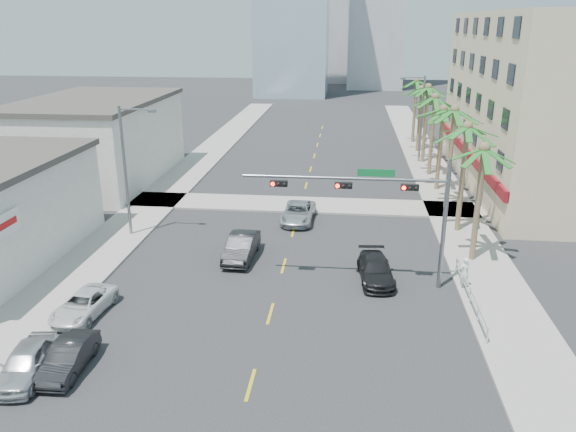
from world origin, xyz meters
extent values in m
plane|color=#262628|center=(0.00, 0.00, 0.00)|extent=(260.00, 260.00, 0.00)
cube|color=gray|center=(12.00, 20.00, 0.07)|extent=(4.00, 120.00, 0.15)
cube|color=gray|center=(-12.00, 20.00, 0.07)|extent=(4.00, 120.00, 0.15)
cube|color=gray|center=(0.00, 22.00, 0.07)|extent=(80.00, 4.00, 0.15)
cube|color=beige|center=(22.00, 30.00, 7.50)|extent=(15.00, 28.00, 15.00)
cube|color=maroon|center=(14.40, 30.00, 3.00)|extent=(0.30, 28.00, 0.80)
cube|color=beige|center=(-19.50, 28.00, 3.60)|extent=(11.00, 18.00, 7.20)
cylinder|color=slate|center=(9.00, 8.00, 3.60)|extent=(0.24, 0.24, 7.20)
cylinder|color=slate|center=(3.50, 8.00, 6.20)|extent=(11.00, 0.16, 0.16)
cube|color=#0C662D|center=(5.20, 8.00, 6.55)|extent=(2.00, 0.05, 0.40)
cube|color=black|center=(7.00, 7.85, 5.85)|extent=(0.95, 0.28, 0.32)
sphere|color=#FF0C05|center=(6.68, 7.69, 5.85)|extent=(0.22, 0.22, 0.22)
cube|color=black|center=(3.50, 7.85, 5.85)|extent=(0.95, 0.28, 0.32)
sphere|color=#FF0C05|center=(3.18, 7.69, 5.85)|extent=(0.22, 0.22, 0.22)
cube|color=black|center=(0.00, 7.85, 5.85)|extent=(0.95, 0.28, 0.32)
sphere|color=#FF0C05|center=(-0.32, 7.69, 5.85)|extent=(0.22, 0.22, 0.22)
cylinder|color=brown|center=(11.60, 12.00, 3.60)|extent=(0.36, 0.36, 7.20)
cylinder|color=brown|center=(11.60, 17.20, 3.78)|extent=(0.36, 0.36, 7.56)
cylinder|color=brown|center=(11.60, 22.40, 3.96)|extent=(0.36, 0.36, 7.92)
cylinder|color=brown|center=(11.60, 27.60, 3.60)|extent=(0.36, 0.36, 7.20)
cylinder|color=brown|center=(11.60, 32.80, 3.78)|extent=(0.36, 0.36, 7.56)
cylinder|color=brown|center=(11.60, 38.00, 3.96)|extent=(0.36, 0.36, 7.92)
cylinder|color=brown|center=(11.60, 43.20, 3.60)|extent=(0.36, 0.36, 7.20)
cylinder|color=brown|center=(11.60, 48.40, 3.78)|extent=(0.36, 0.36, 7.56)
cylinder|color=slate|center=(-11.20, 14.00, 4.50)|extent=(0.20, 0.20, 9.00)
cylinder|color=slate|center=(-10.10, 14.00, 8.80)|extent=(2.20, 0.12, 0.12)
cube|color=slate|center=(-9.00, 14.00, 8.70)|extent=(0.50, 0.25, 0.18)
cylinder|color=slate|center=(11.20, 38.00, 4.50)|extent=(0.20, 0.20, 9.00)
cylinder|color=slate|center=(10.10, 38.00, 8.80)|extent=(2.20, 0.12, 0.12)
cube|color=slate|center=(9.00, 38.00, 8.70)|extent=(0.50, 0.25, 0.18)
cylinder|color=silver|center=(10.30, 6.00, 0.55)|extent=(0.08, 8.00, 0.08)
cylinder|color=silver|center=(10.30, 6.00, 0.90)|extent=(0.08, 8.00, 0.08)
cylinder|color=silver|center=(10.30, 2.00, 0.50)|extent=(0.08, 0.08, 1.00)
cylinder|color=silver|center=(10.30, 4.00, 0.50)|extent=(0.08, 0.08, 1.00)
cylinder|color=silver|center=(10.30, 6.00, 0.50)|extent=(0.08, 0.08, 1.00)
cylinder|color=silver|center=(10.30, 8.00, 0.50)|extent=(0.08, 0.08, 1.00)
cylinder|color=silver|center=(10.30, 10.00, 0.50)|extent=(0.08, 0.08, 1.00)
imported|color=silver|center=(-9.40, -2.43, 0.70)|extent=(2.18, 4.29, 1.40)
imported|color=black|center=(-7.87, -1.79, 0.63)|extent=(1.46, 3.87, 1.26)
imported|color=silver|center=(-9.40, 2.87, 0.59)|extent=(2.36, 4.41, 1.18)
imported|color=black|center=(-2.78, 10.88, 0.76)|extent=(1.78, 4.69, 1.53)
imported|color=silver|center=(0.15, 18.21, 0.68)|extent=(2.48, 4.99, 1.36)
imported|color=black|center=(5.50, 8.55, 0.66)|extent=(2.27, 4.70, 1.32)
imported|color=white|center=(10.30, 7.84, 1.05)|extent=(0.78, 0.69, 1.79)
camera|label=1|loc=(3.63, -21.27, 14.15)|focal=35.00mm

